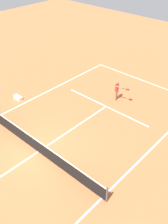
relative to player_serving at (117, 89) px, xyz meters
The scene contains 6 objects.
ground_plane 8.09m from the player_serving, 89.66° to the left, with size 60.00×60.00×0.00m, color #C66B3D.
court_lines 8.09m from the player_serving, 89.66° to the left, with size 10.22×24.63×0.01m.
tennis_net 8.04m from the player_serving, 89.66° to the left, with size 10.82×0.10×1.07m.
player_serving is the anchor object (origin of this frame).
tennis_ball 2.75m from the player_serving, 80.42° to the left, with size 0.07×0.07×0.07m, color #CCE033.
equipment_bag 7.96m from the player_serving, 41.36° to the left, with size 0.76×0.32×0.30m, color white.
Camera 1 is at (-10.05, 6.85, 11.40)m, focal length 42.15 mm.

